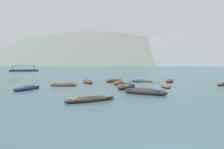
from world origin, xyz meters
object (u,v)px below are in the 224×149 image
rowboat_11 (27,88)px  rowboat_12 (91,99)px  rowboat_4 (145,92)px  rowboat_7 (88,82)px  rowboat_9 (119,83)px  rowboat_3 (142,81)px  rowboat_10 (114,81)px  rowboat_1 (63,85)px  ferry_0 (24,70)px  rowboat_2 (166,86)px  rowboat_5 (170,81)px  rowboat_0 (127,86)px

rowboat_11 → rowboat_12: size_ratio=1.08×
rowboat_4 → rowboat_7: bearing=110.2°
rowboat_9 → rowboat_7: bearing=147.9°
rowboat_7 → rowboat_11: size_ratio=1.06×
rowboat_3 → rowboat_9: size_ratio=0.95×
rowboat_10 → rowboat_11: rowboat_10 is taller
rowboat_4 → rowboat_1: bearing=131.8°
rowboat_12 → ferry_0: 84.25m
rowboat_2 → rowboat_10: size_ratio=1.18×
rowboat_5 → rowboat_9: size_ratio=0.95×
rowboat_12 → ferry_0: (-26.00, 80.14, 0.31)m
rowboat_0 → rowboat_5: size_ratio=1.35×
rowboat_5 → ferry_0: 74.35m
rowboat_1 → rowboat_4: size_ratio=0.90×
rowboat_11 → rowboat_7: bearing=53.6°
rowboat_9 → rowboat_12: size_ratio=0.95×
rowboat_0 → rowboat_3: rowboat_0 is taller
rowboat_2 → rowboat_11: rowboat_11 is taller
rowboat_2 → rowboat_9: rowboat_9 is taller
rowboat_7 → ferry_0: (-25.83, 64.32, 0.25)m
rowboat_12 → ferry_0: size_ratio=0.33×
rowboat_4 → rowboat_2: bearing=55.9°
rowboat_9 → rowboat_5: bearing=18.7°
rowboat_2 → rowboat_10: rowboat_10 is taller
rowboat_2 → ferry_0: bearing=115.7°
rowboat_4 → rowboat_5: size_ratio=1.08×
rowboat_11 → rowboat_12: 9.91m
rowboat_3 → ferry_0: 72.18m
rowboat_4 → ferry_0: (-30.50, 76.98, 0.24)m
rowboat_4 → rowboat_10: rowboat_4 is taller
rowboat_1 → rowboat_10: rowboat_10 is taller
rowboat_1 → rowboat_7: 5.14m
rowboat_0 → rowboat_2: size_ratio=1.26×
rowboat_0 → rowboat_1: 7.57m
rowboat_4 → rowboat_10: (-0.89, 14.16, -0.02)m
rowboat_0 → rowboat_12: 9.20m
rowboat_7 → rowboat_12: 15.82m
rowboat_0 → rowboat_4: bearing=-83.5°
rowboat_0 → rowboat_7: rowboat_0 is taller
rowboat_3 → ferry_0: (-33.45, 63.96, 0.30)m
rowboat_5 → rowboat_9: (-7.61, -2.58, 0.01)m
rowboat_0 → rowboat_2: bearing=5.8°
rowboat_4 → ferry_0: size_ratio=0.32×
rowboat_11 → rowboat_12: bearing=-52.2°
rowboat_10 → rowboat_11: (-9.68, -9.49, -0.01)m
rowboat_11 → rowboat_12: rowboat_11 is taller
rowboat_2 → rowboat_7: size_ratio=0.84×
rowboat_0 → rowboat_11: size_ratio=1.13×
rowboat_4 → rowboat_5: (6.94, 12.74, -0.05)m
rowboat_3 → rowboat_12: bearing=-114.7°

